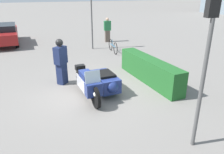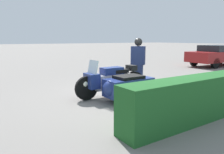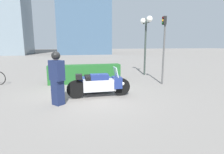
% 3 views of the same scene
% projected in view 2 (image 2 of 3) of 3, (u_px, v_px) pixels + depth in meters
% --- Properties ---
extents(ground_plane, '(160.00, 160.00, 0.00)m').
position_uv_depth(ground_plane, '(130.00, 96.00, 7.02)').
color(ground_plane, slate).
extents(police_motorcycle, '(2.51, 1.34, 1.18)m').
position_uv_depth(police_motorcycle, '(119.00, 83.00, 6.57)').
color(police_motorcycle, black).
rests_on(police_motorcycle, ground).
extents(officer_rider, '(0.55, 0.58, 1.84)m').
position_uv_depth(officer_rider, '(138.00, 62.00, 8.13)').
color(officer_rider, '#192347').
rests_on(officer_rider, ground).
extents(hedge_bush_curbside, '(3.84, 0.61, 0.98)m').
position_uv_depth(hedge_bush_curbside, '(194.00, 99.00, 4.80)').
color(hedge_bush_curbside, '#1E5623').
rests_on(hedge_bush_curbside, ground).
extents(parked_car_background, '(4.83, 1.86, 1.39)m').
position_uv_depth(parked_car_background, '(218.00, 55.00, 14.79)').
color(parked_car_background, maroon).
rests_on(parked_car_background, ground).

